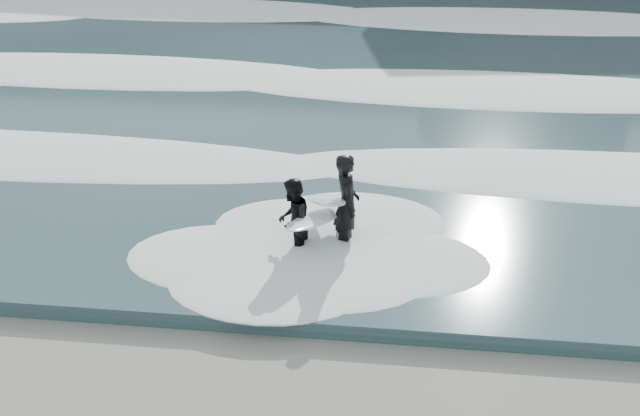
# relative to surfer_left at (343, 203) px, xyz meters

# --- Properties ---
(sea) EXTENTS (90.00, 52.00, 0.30)m
(sea) POSITION_rel_surfer_left_xyz_m (-0.96, 23.02, -0.86)
(sea) COLOR #2D474B
(sea) RESTS_ON ground
(foam_near) EXTENTS (60.00, 3.20, 0.20)m
(foam_near) POSITION_rel_surfer_left_xyz_m (-0.96, 3.02, -0.61)
(foam_near) COLOR white
(foam_near) RESTS_ON sea
(foam_mid) EXTENTS (60.00, 4.00, 0.24)m
(foam_mid) POSITION_rel_surfer_left_xyz_m (-0.96, 10.02, -0.59)
(foam_mid) COLOR white
(foam_mid) RESTS_ON sea
(foam_far) EXTENTS (60.00, 4.80, 0.30)m
(foam_far) POSITION_rel_surfer_left_xyz_m (-0.96, 19.02, -0.56)
(foam_far) COLOR white
(foam_far) RESTS_ON sea
(surfer_left) EXTENTS (1.36, 2.19, 2.00)m
(surfer_left) POSITION_rel_surfer_left_xyz_m (0.00, 0.00, 0.00)
(surfer_left) COLOR black
(surfer_left) RESTS_ON ground
(surfer_right) EXTENTS (1.38, 2.13, 1.64)m
(surfer_right) POSITION_rel_surfer_left_xyz_m (-0.83, -0.45, -0.18)
(surfer_right) COLOR black
(surfer_right) RESTS_ON ground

